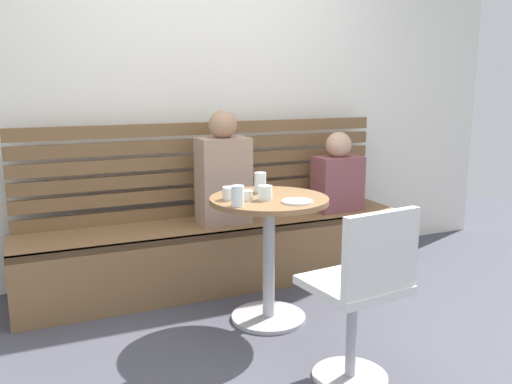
% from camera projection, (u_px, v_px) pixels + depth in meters
% --- Properties ---
extents(ground, '(8.00, 8.00, 0.00)m').
position_uv_depth(ground, '(304.00, 362.00, 2.74)').
color(ground, '#42424C').
extents(back_wall, '(5.20, 0.10, 2.90)m').
position_uv_depth(back_wall, '(198.00, 72.00, 3.92)').
color(back_wall, white).
rests_on(back_wall, ground).
extents(booth_bench, '(2.70, 0.52, 0.44)m').
position_uv_depth(booth_bench, '(221.00, 253.00, 3.77)').
color(booth_bench, brown).
rests_on(booth_bench, ground).
extents(booth_backrest, '(2.65, 0.04, 0.67)m').
position_uv_depth(booth_backrest, '(208.00, 168.00, 3.87)').
color(booth_backrest, brown).
rests_on(booth_backrest, booth_bench).
extents(cafe_table, '(0.68, 0.68, 0.74)m').
position_uv_depth(cafe_table, '(269.00, 235.00, 3.13)').
color(cafe_table, '#ADADB2').
rests_on(cafe_table, ground).
extents(white_chair, '(0.44, 0.44, 0.85)m').
position_uv_depth(white_chair, '(362.00, 290.00, 2.45)').
color(white_chair, '#ADADB2').
rests_on(white_chair, ground).
extents(person_adult, '(0.34, 0.22, 0.76)m').
position_uv_depth(person_adult, '(223.00, 173.00, 3.64)').
color(person_adult, '#9E7F6B').
rests_on(person_adult, booth_bench).
extents(person_child_left, '(0.34, 0.22, 0.58)m').
position_uv_depth(person_child_left, '(338.00, 177.00, 4.02)').
color(person_child_left, brown).
rests_on(person_child_left, booth_bench).
extents(cup_ceramic_white, '(0.08, 0.08, 0.07)m').
position_uv_depth(cup_ceramic_white, '(230.00, 193.00, 3.03)').
color(cup_ceramic_white, white).
rests_on(cup_ceramic_white, cafe_table).
extents(cup_water_clear, '(0.07, 0.07, 0.11)m').
position_uv_depth(cup_water_clear, '(238.00, 196.00, 2.86)').
color(cup_water_clear, white).
rests_on(cup_water_clear, cafe_table).
extents(cup_glass_tall, '(0.07, 0.07, 0.12)m').
position_uv_depth(cup_glass_tall, '(260.00, 182.00, 3.21)').
color(cup_glass_tall, silver).
rests_on(cup_glass_tall, cafe_table).
extents(cup_espresso_small, '(0.06, 0.06, 0.05)m').
position_uv_depth(cup_espresso_small, '(248.00, 195.00, 3.01)').
color(cup_espresso_small, silver).
rests_on(cup_espresso_small, cafe_table).
extents(cup_glass_short, '(0.08, 0.08, 0.08)m').
position_uv_depth(cup_glass_short, '(265.00, 193.00, 3.02)').
color(cup_glass_short, silver).
rests_on(cup_glass_short, cafe_table).
extents(plate_small, '(0.17, 0.17, 0.01)m').
position_uv_depth(plate_small, '(297.00, 202.00, 2.96)').
color(plate_small, white).
rests_on(plate_small, cafe_table).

